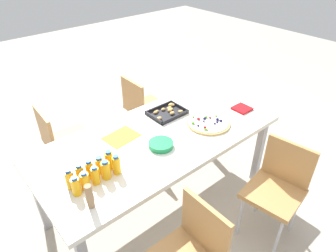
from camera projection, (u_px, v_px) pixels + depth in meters
ground_plane at (160, 200)px, 2.87m from camera, size 12.00×12.00×0.00m
party_table at (159, 142)px, 2.49m from camera, size 2.01×0.95×0.75m
chair_far_right at (142, 105)px, 3.37m from camera, size 0.40×0.40×0.83m
chair_near_right at (278, 184)px, 2.34m from camera, size 0.45×0.45×0.83m
chair_far_left at (61, 139)px, 2.84m from camera, size 0.42×0.42×0.83m
chair_near_left at (190, 252)px, 1.85m from camera, size 0.40×0.40×0.83m
juice_bottle_0 at (76, 186)px, 1.88m from camera, size 0.05×0.05×0.14m
juice_bottle_1 at (85, 181)px, 1.92m from camera, size 0.06×0.06×0.14m
juice_bottle_2 at (95, 176)px, 1.96m from camera, size 0.05×0.05×0.14m
juice_bottle_3 at (106, 170)px, 2.00m from camera, size 0.06×0.06×0.14m
juice_bottle_4 at (117, 165)px, 2.04m from camera, size 0.06×0.06×0.15m
juice_bottle_5 at (70, 179)px, 1.93m from camera, size 0.06×0.06×0.15m
juice_bottle_6 at (80, 174)px, 1.96m from camera, size 0.05×0.05×0.15m
juice_bottle_7 at (90, 170)px, 2.01m from camera, size 0.05×0.05×0.14m
juice_bottle_8 at (100, 165)px, 2.05m from camera, size 0.06×0.06×0.13m
juice_bottle_9 at (109, 160)px, 2.08m from camera, size 0.06×0.06×0.15m
fruit_pizza at (208, 122)px, 2.59m from camera, size 0.38×0.38×0.05m
snack_tray at (167, 112)px, 2.73m from camera, size 0.32×0.25×0.04m
plate_stack at (161, 144)px, 2.31m from camera, size 0.19×0.19×0.04m
napkin_stack at (242, 109)px, 2.79m from camera, size 0.15×0.15×0.02m
cardboard_tube at (90, 196)px, 1.78m from camera, size 0.04×0.04×0.17m
paper_folder at (121, 137)px, 2.43m from camera, size 0.28×0.22×0.01m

